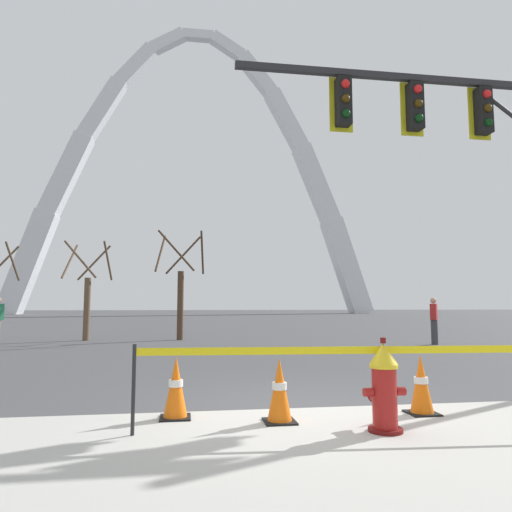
{
  "coord_description": "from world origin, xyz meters",
  "views": [
    {
      "loc": [
        -1.48,
        -6.11,
        1.34
      ],
      "look_at": [
        0.19,
        5.0,
        2.5
      ],
      "focal_mm": 33.31,
      "sensor_mm": 36.0,
      "label": 1
    }
  ],
  "objects": [
    {
      "name": "traffic_signal_gantry",
      "position": [
        4.57,
        1.91,
        4.4
      ],
      "size": [
        7.82,
        0.44,
        6.0
      ],
      "color": "#232326",
      "rests_on": "ground"
    },
    {
      "name": "caution_tape_barrier",
      "position": [
        0.97,
        -1.15,
        0.65
      ],
      "size": [
        5.95,
        0.42,
        0.93
      ],
      "color": "#232326",
      "rests_on": "ground"
    },
    {
      "name": "traffic_cone_by_hydrant",
      "position": [
        1.43,
        -0.5,
        0.36
      ],
      "size": [
        0.36,
        0.36,
        0.73
      ],
      "color": "black",
      "rests_on": "ground"
    },
    {
      "name": "tree_left_mid",
      "position": [
        -5.16,
        12.81,
        1.66
      ],
      "size": [
        1.73,
        1.74,
        3.74
      ],
      "color": "brown",
      "rests_on": "ground"
    },
    {
      "name": "ground_plane",
      "position": [
        0.0,
        0.0,
        0.0
      ],
      "size": [
        240.0,
        240.0,
        0.0
      ],
      "primitive_type": "plane",
      "color": "#474749"
    },
    {
      "name": "tree_center_left",
      "position": [
        -1.64,
        12.58,
        1.85
      ],
      "size": [
        1.92,
        1.93,
        4.16
      ],
      "color": "#473323",
      "rests_on": "ground"
    },
    {
      "name": "monument_arch",
      "position": [
        -0.0,
        66.65,
        20.14
      ],
      "size": [
        55.91,
        3.05,
        45.73
      ],
      "color": "silver",
      "rests_on": "ground"
    },
    {
      "name": "pedestrian_standing_center",
      "position": [
        6.94,
        9.09,
        0.82
      ],
      "size": [
        0.36,
        0.39,
        1.59
      ],
      "color": "#38383D",
      "rests_on": "ground"
    },
    {
      "name": "traffic_cone_curb_edge",
      "position": [
        -1.57,
        -0.28,
        0.36
      ],
      "size": [
        0.36,
        0.36,
        0.73
      ],
      "color": "black",
      "rests_on": "ground"
    },
    {
      "name": "traffic_cone_mid_sidewalk",
      "position": [
        -0.39,
        -0.65,
        0.36
      ],
      "size": [
        0.36,
        0.36,
        0.73
      ],
      "color": "black",
      "rests_on": "ground"
    },
    {
      "name": "fire_hydrant",
      "position": [
        0.64,
        -1.21,
        0.47
      ],
      "size": [
        0.46,
        0.48,
        0.99
      ],
      "color": "#5E0F0D",
      "rests_on": "ground"
    }
  ]
}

